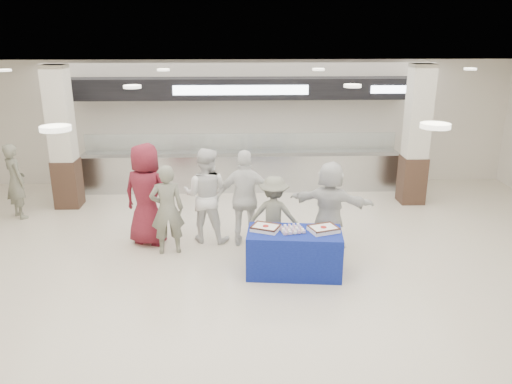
{
  "coord_description": "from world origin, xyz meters",
  "views": [
    {
      "loc": [
        -0.08,
        -6.9,
        3.9
      ],
      "look_at": [
        0.23,
        1.6,
        1.13
      ],
      "focal_mm": 35.0,
      "sensor_mm": 36.0,
      "label": 1
    }
  ],
  "objects_px": {
    "civilian_maroon": "(147,195)",
    "soldier_a": "(167,210)",
    "display_table": "(294,252)",
    "chef_tall": "(206,195)",
    "soldier_b": "(274,215)",
    "civilian_white": "(330,206)",
    "cupcake_tray": "(292,229)",
    "chef_short": "(246,199)",
    "sheet_cake_left": "(266,227)",
    "soldier_bg": "(16,181)",
    "sheet_cake_right": "(323,229)"
  },
  "relations": [
    {
      "from": "display_table",
      "to": "cupcake_tray",
      "type": "xyz_separation_m",
      "value": [
        -0.04,
        0.02,
        0.41
      ]
    },
    {
      "from": "display_table",
      "to": "civilian_white",
      "type": "relative_size",
      "value": 0.92
    },
    {
      "from": "cupcake_tray",
      "to": "soldier_bg",
      "type": "relative_size",
      "value": 0.26
    },
    {
      "from": "display_table",
      "to": "soldier_a",
      "type": "bearing_deg",
      "value": 163.52
    },
    {
      "from": "sheet_cake_right",
      "to": "civilian_white",
      "type": "relative_size",
      "value": 0.32
    },
    {
      "from": "chef_tall",
      "to": "soldier_b",
      "type": "relative_size",
      "value": 1.26
    },
    {
      "from": "chef_short",
      "to": "soldier_bg",
      "type": "height_order",
      "value": "chef_short"
    },
    {
      "from": "sheet_cake_left",
      "to": "civilian_maroon",
      "type": "xyz_separation_m",
      "value": [
        -2.16,
        1.27,
        0.18
      ]
    },
    {
      "from": "civilian_maroon",
      "to": "soldier_a",
      "type": "distance_m",
      "value": 0.64
    },
    {
      "from": "civilian_maroon",
      "to": "chef_tall",
      "type": "relative_size",
      "value": 1.07
    },
    {
      "from": "chef_tall",
      "to": "soldier_b",
      "type": "xyz_separation_m",
      "value": [
        1.25,
        -0.62,
        -0.19
      ]
    },
    {
      "from": "cupcake_tray",
      "to": "soldier_a",
      "type": "relative_size",
      "value": 0.26
    },
    {
      "from": "sheet_cake_left",
      "to": "sheet_cake_right",
      "type": "height_order",
      "value": "sheet_cake_right"
    },
    {
      "from": "soldier_bg",
      "to": "display_table",
      "type": "bearing_deg",
      "value": -162.43
    },
    {
      "from": "display_table",
      "to": "civilian_maroon",
      "type": "bearing_deg",
      "value": 158.63
    },
    {
      "from": "civilian_white",
      "to": "cupcake_tray",
      "type": "bearing_deg",
      "value": 70.67
    },
    {
      "from": "chef_short",
      "to": "civilian_white",
      "type": "distance_m",
      "value": 1.55
    },
    {
      "from": "soldier_b",
      "to": "display_table",
      "type": "bearing_deg",
      "value": 118.49
    },
    {
      "from": "sheet_cake_right",
      "to": "soldier_a",
      "type": "height_order",
      "value": "soldier_a"
    },
    {
      "from": "soldier_a",
      "to": "civilian_white",
      "type": "xyz_separation_m",
      "value": [
        2.95,
        0.08,
        0.01
      ]
    },
    {
      "from": "display_table",
      "to": "chef_tall",
      "type": "distance_m",
      "value": 2.18
    },
    {
      "from": "sheet_cake_left",
      "to": "civilian_maroon",
      "type": "bearing_deg",
      "value": 149.42
    },
    {
      "from": "civilian_maroon",
      "to": "chef_tall",
      "type": "height_order",
      "value": "civilian_maroon"
    },
    {
      "from": "soldier_a",
      "to": "soldier_bg",
      "type": "xyz_separation_m",
      "value": [
        -3.49,
        1.95,
        -0.01
      ]
    },
    {
      "from": "display_table",
      "to": "civilian_maroon",
      "type": "distance_m",
      "value": 3.02
    },
    {
      "from": "soldier_b",
      "to": "civilian_white",
      "type": "relative_size",
      "value": 0.86
    },
    {
      "from": "soldier_a",
      "to": "chef_tall",
      "type": "bearing_deg",
      "value": -150.69
    },
    {
      "from": "civilian_maroon",
      "to": "soldier_bg",
      "type": "distance_m",
      "value": 3.41
    },
    {
      "from": "sheet_cake_left",
      "to": "chef_tall",
      "type": "bearing_deg",
      "value": 127.73
    },
    {
      "from": "soldier_a",
      "to": "sheet_cake_left",
      "type": "bearing_deg",
      "value": 144.29
    },
    {
      "from": "soldier_a",
      "to": "soldier_b",
      "type": "distance_m",
      "value": 1.92
    },
    {
      "from": "display_table",
      "to": "soldier_a",
      "type": "height_order",
      "value": "soldier_a"
    },
    {
      "from": "cupcake_tray",
      "to": "civilian_maroon",
      "type": "distance_m",
      "value": 2.92
    },
    {
      "from": "sheet_cake_left",
      "to": "cupcake_tray",
      "type": "height_order",
      "value": "sheet_cake_left"
    },
    {
      "from": "civilian_white",
      "to": "chef_tall",
      "type": "bearing_deg",
      "value": 8.49
    },
    {
      "from": "cupcake_tray",
      "to": "chef_short",
      "type": "bearing_deg",
      "value": 121.83
    },
    {
      "from": "sheet_cake_right",
      "to": "sheet_cake_left",
      "type": "bearing_deg",
      "value": 174.69
    },
    {
      "from": "display_table",
      "to": "soldier_b",
      "type": "bearing_deg",
      "value": 114.56
    },
    {
      "from": "civilian_maroon",
      "to": "chef_short",
      "type": "distance_m",
      "value": 1.85
    },
    {
      "from": "cupcake_tray",
      "to": "chef_tall",
      "type": "bearing_deg",
      "value": 136.26
    },
    {
      "from": "soldier_a",
      "to": "chef_short",
      "type": "xyz_separation_m",
      "value": [
        1.42,
        0.31,
        0.09
      ]
    },
    {
      "from": "sheet_cake_left",
      "to": "soldier_a",
      "type": "height_order",
      "value": "soldier_a"
    },
    {
      "from": "civilian_maroon",
      "to": "chef_tall",
      "type": "bearing_deg",
      "value": -154.79
    },
    {
      "from": "civilian_maroon",
      "to": "sheet_cake_left",
      "type": "bearing_deg",
      "value": 169.52
    },
    {
      "from": "cupcake_tray",
      "to": "chef_short",
      "type": "xyz_separation_m",
      "value": [
        -0.74,
        1.2,
        0.14
      ]
    },
    {
      "from": "chef_short",
      "to": "soldier_b",
      "type": "relative_size",
      "value": 1.27
    },
    {
      "from": "civilian_maroon",
      "to": "soldier_a",
      "type": "bearing_deg",
      "value": 153.78
    },
    {
      "from": "chef_tall",
      "to": "civilian_white",
      "type": "relative_size",
      "value": 1.09
    },
    {
      "from": "chef_short",
      "to": "soldier_bg",
      "type": "relative_size",
      "value": 1.12
    },
    {
      "from": "sheet_cake_left",
      "to": "soldier_a",
      "type": "bearing_deg",
      "value": 154.49
    }
  ]
}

